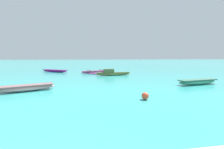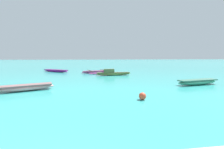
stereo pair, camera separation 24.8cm
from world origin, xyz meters
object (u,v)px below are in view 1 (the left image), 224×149
object	(u,v)px
moored_boat_2	(26,88)
mooring_buoy_0	(145,96)
moored_boat_4	(97,72)
moored_boat_1	(198,82)
moored_boat_3	(55,71)
moored_boat_0	(112,73)

from	to	relation	value
moored_boat_2	mooring_buoy_0	size ratio (longest dim) A/B	9.42
moored_boat_2	moored_boat_4	bearing A→B (deg)	43.61
moored_boat_1	moored_boat_3	size ratio (longest dim) A/B	0.90
moored_boat_1	moored_boat_2	bearing A→B (deg)	172.52
moored_boat_0	moored_boat_3	world-z (taller)	moored_boat_0
moored_boat_2	moored_boat_3	bearing A→B (deg)	73.74
moored_boat_0	moored_boat_1	world-z (taller)	moored_boat_0
moored_boat_0	mooring_buoy_0	bearing A→B (deg)	-93.06
moored_boat_0	moored_boat_4	bearing A→B (deg)	116.59
moored_boat_0	moored_boat_1	size ratio (longest dim) A/B	1.15
moored_boat_0	moored_boat_2	world-z (taller)	moored_boat_0
moored_boat_0	moored_boat_4	size ratio (longest dim) A/B	1.01
moored_boat_3	mooring_buoy_0	size ratio (longest dim) A/B	11.12
mooring_buoy_0	moored_boat_0	bearing A→B (deg)	90.78
moored_boat_2	mooring_buoy_0	xyz separation A→B (m)	(6.46, -2.77, -0.03)
moored_boat_0	moored_boat_3	size ratio (longest dim) A/B	1.03
moored_boat_4	moored_boat_1	bearing A→B (deg)	-67.81
moored_boat_4	mooring_buoy_0	size ratio (longest dim) A/B	11.41
moored_boat_3	moored_boat_2	bearing A→B (deg)	-53.39
moored_boat_1	moored_boat_3	world-z (taller)	moored_boat_1
moored_boat_2	moored_boat_3	size ratio (longest dim) A/B	0.85
moored_boat_4	mooring_buoy_0	xyz separation A→B (m)	(1.79, -12.52, 0.01)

